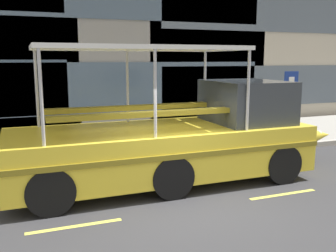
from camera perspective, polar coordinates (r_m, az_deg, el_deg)
name	(u,v)px	position (r m, az deg, el deg)	size (l,w,h in m)	color
ground_plane	(180,200)	(8.69, 1.86, -11.12)	(120.00, 120.00, 0.00)	#333335
sidewalk	(120,145)	(13.78, -7.23, -2.79)	(32.00, 4.80, 0.18)	#99968E
curb_edge	(140,162)	(11.44, -4.22, -5.40)	(32.00, 0.18, 0.18)	#B2ADA3
lane_centreline	(190,209)	(8.23, 3.33, -12.34)	(25.80, 0.12, 0.01)	#DBD64C
curb_guardrail	(130,139)	(11.55, -5.75, -1.98)	(12.43, 0.09, 0.82)	#9EA0A8
parking_sign	(290,94)	(14.55, 17.94, 4.68)	(0.60, 0.12, 2.52)	#4C4F54
duck_tour_boat	(182,139)	(9.81, 2.07, -1.94)	(9.43, 2.68, 3.45)	yellow
pedestrian_near_bow	(212,112)	(13.69, 6.61, 2.07)	(0.38, 0.39, 1.77)	black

